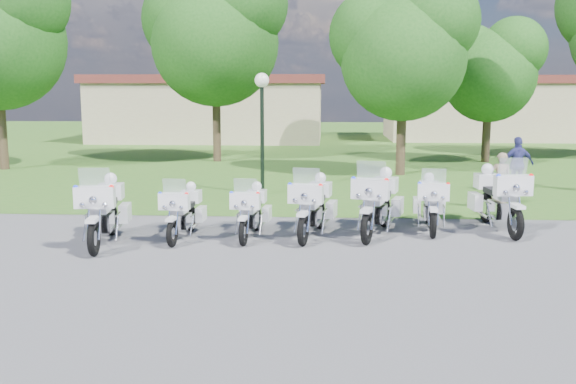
# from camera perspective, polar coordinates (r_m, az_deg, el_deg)

# --- Properties ---
(ground) EXTENTS (100.00, 100.00, 0.00)m
(ground) POSITION_cam_1_polar(r_m,az_deg,el_deg) (13.60, -2.40, -4.74)
(ground) COLOR #57585D
(ground) RESTS_ON ground
(grass_lawn) EXTENTS (100.00, 48.00, 0.01)m
(grass_lawn) POSITION_cam_1_polar(r_m,az_deg,el_deg) (40.29, 1.44, 4.50)
(grass_lawn) COLOR #346A21
(grass_lawn) RESTS_ON ground
(motorcycle_0) EXTENTS (1.05, 2.56, 1.73)m
(motorcycle_0) POSITION_cam_1_polar(r_m,az_deg,el_deg) (14.17, -16.02, -1.54)
(motorcycle_0) COLOR black
(motorcycle_0) RESTS_ON ground
(motorcycle_1) EXTENTS (0.76, 2.11, 1.41)m
(motorcycle_1) POSITION_cam_1_polar(r_m,az_deg,el_deg) (14.35, -9.27, -1.70)
(motorcycle_1) COLOR black
(motorcycle_1) RESTS_ON ground
(motorcycle_2) EXTENTS (0.78, 2.09, 1.41)m
(motorcycle_2) POSITION_cam_1_polar(r_m,az_deg,el_deg) (14.27, -3.27, -1.67)
(motorcycle_2) COLOR black
(motorcycle_2) RESTS_ON ground
(motorcycle_3) EXTENTS (1.09, 2.40, 1.63)m
(motorcycle_3) POSITION_cam_1_polar(r_m,az_deg,el_deg) (14.35, 2.27, -1.23)
(motorcycle_3) COLOR black
(motorcycle_3) RESTS_ON ground
(motorcycle_4) EXTENTS (1.33, 2.55, 1.76)m
(motorcycle_4) POSITION_cam_1_polar(r_m,az_deg,el_deg) (14.62, 8.02, -0.89)
(motorcycle_4) COLOR black
(motorcycle_4) RESTS_ON ground
(motorcycle_5) EXTENTS (0.86, 2.27, 1.53)m
(motorcycle_5) POSITION_cam_1_polar(r_m,az_deg,el_deg) (15.37, 12.55, -0.90)
(motorcycle_5) COLOR black
(motorcycle_5) RESTS_ON ground
(motorcycle_6) EXTENTS (1.01, 2.65, 1.78)m
(motorcycle_6) POSITION_cam_1_polar(r_m,az_deg,el_deg) (15.75, 18.19, -0.51)
(motorcycle_6) COLOR black
(motorcycle_6) RESTS_ON ground
(lamp_post) EXTENTS (0.44, 0.44, 3.75)m
(lamp_post) POSITION_cam_1_polar(r_m,az_deg,el_deg) (19.77, -2.33, 7.97)
(lamp_post) COLOR black
(lamp_post) RESTS_ON ground
(tree_1) EXTENTS (6.61, 5.64, 8.82)m
(tree_1) POSITION_cam_1_polar(r_m,az_deg,el_deg) (29.45, -6.59, 14.09)
(tree_1) COLOR #38281C
(tree_1) RESTS_ON ground
(tree_2) EXTENTS (5.49, 4.68, 7.32)m
(tree_2) POSITION_cam_1_polar(r_m,az_deg,el_deg) (24.88, 10.13, 12.64)
(tree_2) COLOR #38281C
(tree_2) RESTS_ON ground
(tree_3) EXTENTS (4.79, 4.08, 6.38)m
(tree_3) POSITION_cam_1_polar(r_m,az_deg,el_deg) (30.20, 17.40, 10.55)
(tree_3) COLOR #38281C
(tree_3) RESTS_ON ground
(building_west) EXTENTS (14.56, 8.32, 4.10)m
(building_west) POSITION_cam_1_polar(r_m,az_deg,el_deg) (41.80, -6.82, 7.44)
(building_west) COLOR tan
(building_west) RESTS_ON ground
(building_east) EXTENTS (11.44, 7.28, 4.10)m
(building_east) POSITION_cam_1_polar(r_m,az_deg,el_deg) (44.22, 16.09, 7.24)
(building_east) COLOR tan
(building_east) RESTS_ON ground
(bystander_a) EXTENTS (0.59, 0.41, 1.56)m
(bystander_a) POSITION_cam_1_polar(r_m,az_deg,el_deg) (18.40, 18.36, 0.92)
(bystander_a) COLOR gray
(bystander_a) RESTS_ON ground
(bystander_c) EXTENTS (1.08, 0.57, 1.76)m
(bystander_c) POSITION_cam_1_polar(r_m,az_deg,el_deg) (21.66, 19.73, 2.30)
(bystander_c) COLOR navy
(bystander_c) RESTS_ON ground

